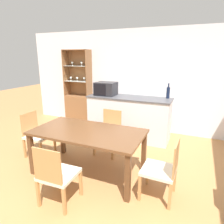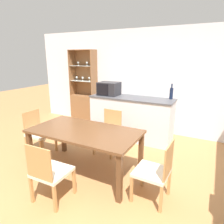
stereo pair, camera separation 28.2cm
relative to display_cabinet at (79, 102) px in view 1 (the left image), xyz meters
name	(u,v)px [view 1 (the left image)]	position (x,y,z in m)	size (l,w,h in m)	color
ground_plane	(97,182)	(1.87, -2.45, -0.59)	(18.00, 18.00, 0.00)	#B27A47
wall_back	(144,81)	(1.87, 0.18, 0.69)	(6.80, 0.06, 2.55)	silver
kitchen_counter	(128,117)	(1.71, -0.54, -0.09)	(1.92, 0.62, 0.99)	silver
display_cabinet	(79,102)	(0.00, 0.00, 0.00)	(0.76, 0.33, 2.06)	brown
dining_table	(88,136)	(1.60, -2.24, 0.07)	(1.78, 0.94, 0.74)	brown
dining_chair_head_near	(57,175)	(1.61, -3.04, -0.16)	(0.45, 0.45, 0.85)	beige
dining_chair_head_far	(109,132)	(1.61, -1.43, -0.16)	(0.45, 0.45, 0.85)	beige
dining_chair_side_left_far	(37,135)	(0.38, -2.10, -0.16)	(0.44, 0.44, 0.85)	beige
dining_chair_side_right_near	(162,169)	(2.83, -2.38, -0.16)	(0.45, 0.45, 0.85)	beige
microwave	(106,89)	(1.13, -0.54, 0.55)	(0.48, 0.39, 0.31)	#232328
wine_bottle	(168,92)	(2.55, -0.32, 0.53)	(0.07, 0.07, 0.33)	#141E38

